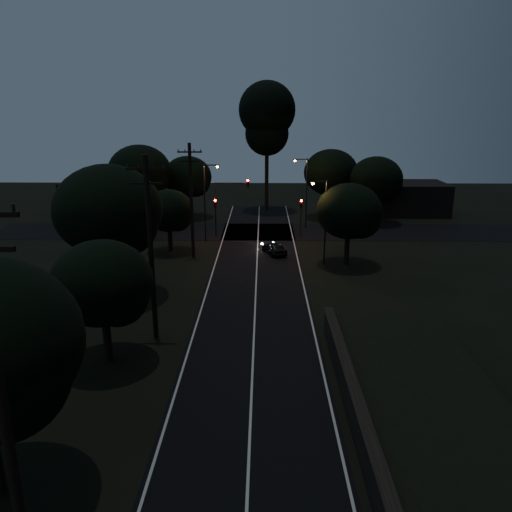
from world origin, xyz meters
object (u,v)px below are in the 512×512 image
object	(u,v)px
signal_right	(301,211)
streetlight_c	(324,216)
utility_pole_mid	(151,246)
car	(274,248)
streetlight_b	(305,188)
signal_left	(215,210)
streetlight_a	(206,197)
utility_pole_far	(191,199)
utility_pole_near	(2,408)
tall_pine	(267,118)
signal_mast	(231,197)

from	to	relation	value
signal_right	streetlight_c	distance (m)	10.18
utility_pole_mid	car	xyz separation A→B (m)	(7.62, 18.13, -5.13)
utility_pole_mid	signal_right	bearing A→B (deg)	67.01
car	streetlight_c	bearing A→B (deg)	122.06
streetlight_b	car	bearing A→B (deg)	-108.73
signal_left	streetlight_a	bearing A→B (deg)	-109.59
utility_pole_far	signal_right	distance (m)	13.53
utility_pole_near	tall_pine	size ratio (longest dim) A/B	0.71
signal_left	streetlight_b	world-z (taller)	streetlight_b
utility_pole_near	signal_mast	size ratio (longest dim) A/B	1.92
utility_pole_mid	signal_mast	xyz separation A→B (m)	(3.09, 24.99, -1.40)
signal_right	utility_pole_mid	bearing A→B (deg)	-112.99
tall_pine	streetlight_c	bearing A→B (deg)	-79.07
tall_pine	utility_pole_mid	bearing A→B (deg)	-99.93
utility_pole_near	signal_left	bearing A→B (deg)	88.09
tall_pine	signal_left	size ratio (longest dim) A/B	4.12
streetlight_a	utility_pole_far	bearing A→B (deg)	-96.59
utility_pole_mid	signal_mast	distance (m)	25.22
signal_mast	utility_pole_far	bearing A→B (deg)	-111.11
tall_pine	signal_right	xyz separation A→B (m)	(3.60, -15.01, -9.36)
signal_left	streetlight_a	xyz separation A→B (m)	(-0.71, -1.99, 1.80)
utility_pole_mid	utility_pole_far	distance (m)	17.00
utility_pole_mid	signal_mast	world-z (taller)	utility_pole_mid
streetlight_c	car	bearing A→B (deg)	143.36
tall_pine	streetlight_c	size ratio (longest dim) A/B	2.25
signal_right	streetlight_b	distance (m)	4.45
utility_pole_near	tall_pine	world-z (taller)	tall_pine
signal_left	signal_mast	size ratio (longest dim) A/B	0.66
signal_left	streetlight_c	size ratio (longest dim) A/B	0.55
signal_right	streetlight_a	bearing A→B (deg)	-168.66
utility_pole_mid	streetlight_b	bearing A→B (deg)	68.70
signal_right	signal_mast	xyz separation A→B (m)	(-7.51, 0.00, 1.50)
tall_pine	streetlight_c	xyz separation A→B (m)	(4.83, -25.00, -7.85)
utility_pole_mid	signal_right	xyz separation A→B (m)	(10.60, 24.99, -2.90)
signal_right	signal_mast	bearing A→B (deg)	179.97
utility_pole_far	streetlight_a	distance (m)	6.10
utility_pole_near	streetlight_a	bearing A→B (deg)	89.01
utility_pole_near	signal_left	xyz separation A→B (m)	(1.40, 41.99, -3.41)
utility_pole_mid	signal_left	world-z (taller)	utility_pole_mid
signal_mast	utility_pole_mid	bearing A→B (deg)	-97.04
utility_pole_far	signal_mast	size ratio (longest dim) A/B	1.68
tall_pine	signal_mast	distance (m)	17.39
streetlight_b	streetlight_a	bearing A→B (deg)	-150.52
utility_pole_mid	signal_right	distance (m)	27.30
utility_pole_far	car	size ratio (longest dim) A/B	2.92
signal_left	car	world-z (taller)	signal_left
utility_pole_mid	tall_pine	distance (m)	41.12
signal_left	signal_right	world-z (taller)	same
streetlight_c	streetlight_a	bearing A→B (deg)	144.31
utility_pole_far	tall_pine	bearing A→B (deg)	73.07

